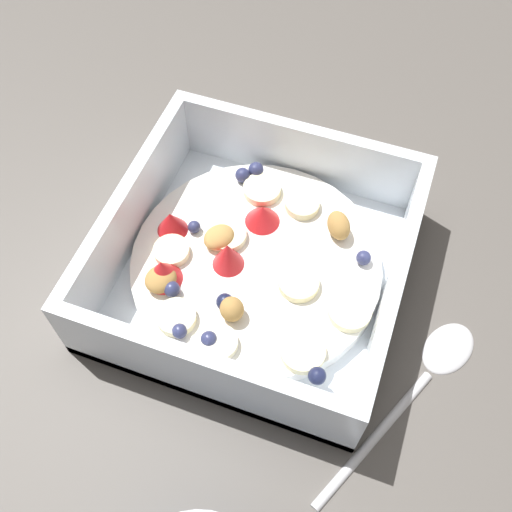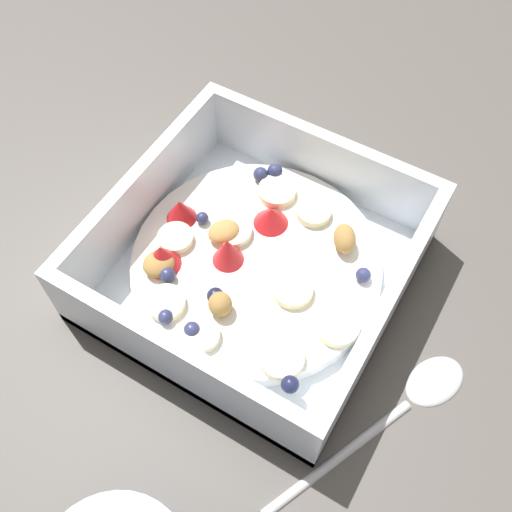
# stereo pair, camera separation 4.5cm
# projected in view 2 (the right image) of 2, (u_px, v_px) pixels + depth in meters

# --- Properties ---
(ground_plane) EXTENTS (2.40, 2.40, 0.00)m
(ground_plane) POSITION_uv_depth(u_px,v_px,m) (241.00, 282.00, 0.47)
(ground_plane) COLOR #56514C
(fruit_bowl) EXTENTS (0.22, 0.22, 0.07)m
(fruit_bowl) POSITION_uv_depth(u_px,v_px,m) (254.00, 262.00, 0.46)
(fruit_bowl) COLOR white
(fruit_bowl) RESTS_ON ground
(spoon) EXTENTS (0.09, 0.17, 0.01)m
(spoon) POSITION_uv_depth(u_px,v_px,m) (406.00, 405.00, 0.41)
(spoon) COLOR silver
(spoon) RESTS_ON ground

